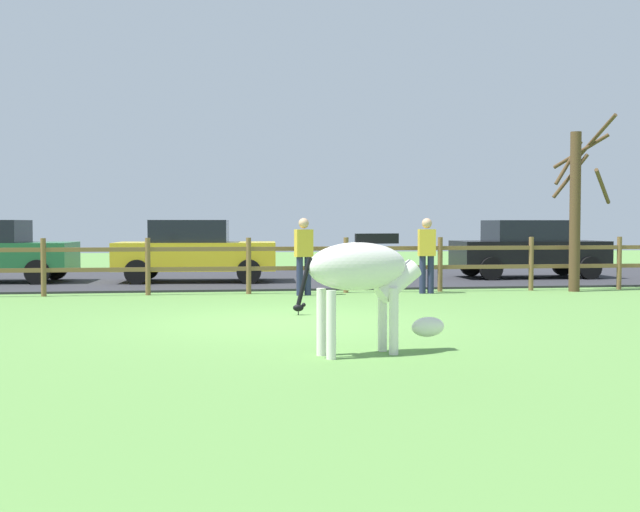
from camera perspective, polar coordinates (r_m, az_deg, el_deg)
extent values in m
plane|color=#5B8C42|center=(12.56, -2.43, -4.67)|extent=(60.00, 60.00, 0.00)
cube|color=#2D2D33|center=(21.80, -4.84, -1.63)|extent=(28.00, 7.40, 0.05)
cylinder|color=brown|center=(17.75, -18.99, -0.76)|extent=(0.11, 0.11, 1.22)
cylinder|color=brown|center=(17.48, -12.09, -0.74)|extent=(0.11, 0.11, 1.22)
cylinder|color=brown|center=(17.46, -5.07, -0.70)|extent=(0.11, 0.11, 1.22)
cylinder|color=brown|center=(17.70, 1.85, -0.65)|extent=(0.11, 0.11, 1.22)
cylinder|color=brown|center=(18.19, 8.50, -0.59)|extent=(0.11, 0.11, 1.22)
cylinder|color=brown|center=(18.91, 14.72, -0.53)|extent=(0.11, 0.11, 1.22)
cylinder|color=brown|center=(19.84, 20.42, -0.47)|extent=(0.11, 0.11, 1.22)
cube|color=brown|center=(17.46, -5.07, -0.90)|extent=(21.37, 0.06, 0.09)
cube|color=brown|center=(17.44, -5.08, 0.51)|extent=(21.37, 0.06, 0.09)
cylinder|color=#513A23|center=(18.89, 17.60, 2.99)|extent=(0.24, 0.24, 3.57)
cylinder|color=#513A23|center=(19.55, 17.98, 7.06)|extent=(1.06, 0.81, 0.78)
cylinder|color=#513A23|center=(19.28, 17.31, 5.43)|extent=(0.83, 0.21, 1.03)
cylinder|color=#513A23|center=(18.77, 19.37, 4.66)|extent=(0.85, 0.99, 0.74)
cylinder|color=#513A23|center=(19.37, 18.99, 8.02)|extent=(0.40, 1.20, 0.90)
cylinder|color=#513A23|center=(19.20, 17.18, 6.32)|extent=(0.69, 0.14, 1.01)
ellipsoid|color=white|center=(9.32, 2.69, -0.74)|extent=(1.32, 0.79, 0.56)
cylinder|color=white|center=(9.68, 4.44, -4.44)|extent=(0.11, 0.11, 0.78)
cylinder|color=white|center=(9.43, 5.24, -4.62)|extent=(0.11, 0.11, 0.78)
cylinder|color=white|center=(9.33, 0.09, -4.69)|extent=(0.11, 0.11, 0.78)
cylinder|color=white|center=(9.08, 0.80, -4.89)|extent=(0.11, 0.11, 0.78)
cylinder|color=white|center=(9.57, 5.52, -1.79)|extent=(0.63, 0.39, 0.51)
ellipsoid|color=white|center=(9.84, 7.65, -4.99)|extent=(0.48, 0.31, 0.24)
cube|color=black|center=(9.42, 4.06, 1.24)|extent=(0.55, 0.19, 0.12)
cylinder|color=black|center=(9.05, -1.13, -1.78)|extent=(0.20, 0.10, 0.54)
cylinder|color=black|center=(13.47, -1.55, -4.06)|extent=(0.01, 0.01, 0.06)
cylinder|color=black|center=(13.43, -1.53, -4.08)|extent=(0.01, 0.01, 0.06)
ellipsoid|color=black|center=(13.44, -1.54, -3.69)|extent=(0.18, 0.10, 0.12)
sphere|color=black|center=(13.45, -1.16, -3.47)|extent=(0.07, 0.07, 0.07)
cube|color=yellow|center=(20.61, -8.77, 0.00)|extent=(4.11, 1.98, 0.70)
cube|color=black|center=(20.61, -9.19, 1.75)|extent=(2.01, 1.70, 0.56)
cylinder|color=black|center=(21.40, -4.96, -0.83)|extent=(0.61, 0.22, 0.60)
cylinder|color=black|center=(19.71, -5.05, -1.11)|extent=(0.61, 0.22, 0.60)
cylinder|color=black|center=(21.62, -12.14, -0.84)|extent=(0.61, 0.22, 0.60)
cylinder|color=black|center=(19.94, -12.83, -1.11)|extent=(0.61, 0.22, 0.60)
cylinder|color=black|center=(22.24, -18.22, -0.82)|extent=(0.61, 0.22, 0.60)
cylinder|color=black|center=(20.60, -19.38, -1.08)|extent=(0.61, 0.22, 0.60)
cube|color=black|center=(22.59, 14.56, 0.16)|extent=(4.03, 1.77, 0.70)
cube|color=black|center=(22.52, 14.22, 1.76)|extent=(1.93, 1.60, 0.56)
cylinder|color=black|center=(23.91, 16.81, -0.59)|extent=(0.60, 0.19, 0.60)
cylinder|color=black|center=(22.37, 18.57, -0.81)|extent=(0.60, 0.19, 0.60)
cylinder|color=black|center=(22.95, 10.63, -0.65)|extent=(0.60, 0.19, 0.60)
cylinder|color=black|center=(21.34, 12.02, -0.88)|extent=(0.60, 0.19, 0.60)
cylinder|color=#232847|center=(17.66, 7.27, -1.32)|extent=(0.14, 0.14, 0.82)
cylinder|color=#232847|center=(17.69, 7.84, -1.32)|extent=(0.14, 0.14, 0.82)
cube|color=gold|center=(17.64, 7.57, 0.95)|extent=(0.38, 0.25, 0.58)
sphere|color=tan|center=(17.64, 7.57, 2.31)|extent=(0.22, 0.22, 0.22)
cylinder|color=#232847|center=(17.03, -1.45, -1.44)|extent=(0.14, 0.14, 0.82)
cylinder|color=#232847|center=(17.08, -0.87, -1.42)|extent=(0.14, 0.14, 0.82)
cube|color=gold|center=(17.02, -1.16, 0.92)|extent=(0.40, 0.29, 0.58)
sphere|color=tan|center=(17.02, -1.16, 2.33)|extent=(0.22, 0.22, 0.22)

